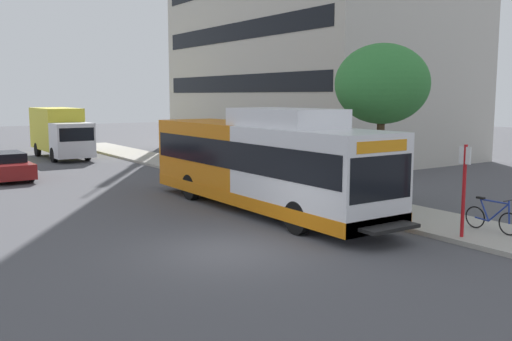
{
  "coord_description": "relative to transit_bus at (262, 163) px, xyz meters",
  "views": [
    {
      "loc": [
        -7.56,
        -12.43,
        4.09
      ],
      "look_at": [
        2.87,
        3.03,
        1.6
      ],
      "focal_mm": 39.71,
      "sensor_mm": 36.0,
      "label": 1
    }
  ],
  "objects": [
    {
      "name": "bus_stop_sign_pole",
      "position": [
        2.16,
        -6.76,
        -0.05
      ],
      "size": [
        0.1,
        0.36,
        2.6
      ],
      "color": "red",
      "rests_on": "sidewalk_curb"
    },
    {
      "name": "street_tree_near_stop",
      "position": [
        3.91,
        -1.92,
        2.77
      ],
      "size": [
        3.38,
        3.38,
        5.79
      ],
      "color": "#4C3823",
      "rests_on": "sidewalk_curb"
    },
    {
      "name": "parked_car_far_lane",
      "position": [
        -6.07,
        13.09,
        -1.04
      ],
      "size": [
        1.8,
        4.5,
        1.33
      ],
      "color": "maroon",
      "rests_on": "ground"
    },
    {
      "name": "box_truck_background",
      "position": [
        -1.28,
        21.29,
        0.04
      ],
      "size": [
        2.32,
        7.01,
        3.25
      ],
      "color": "silver",
      "rests_on": "ground"
    },
    {
      "name": "sidewalk_curb",
      "position": [
        3.27,
        2.05,
        -1.63
      ],
      "size": [
        3.0,
        56.0,
        0.14
      ],
      "primitive_type": "cube",
      "color": "#A8A399",
      "rests_on": "ground"
    },
    {
      "name": "bicycle_parked",
      "position": [
        3.4,
        -6.86,
        -1.14
      ],
      "size": [
        0.52,
        1.76,
        1.02
      ],
      "color": "black",
      "rests_on": "sidewalk_curb"
    },
    {
      "name": "transit_bus",
      "position": [
        0.0,
        0.0,
        0.0
      ],
      "size": [
        2.58,
        12.25,
        3.65
      ],
      "color": "white",
      "rests_on": "ground"
    },
    {
      "name": "lattice_comm_tower",
      "position": [
        12.88,
        32.47,
        7.12
      ],
      "size": [
        1.1,
        1.1,
        26.72
      ],
      "color": "#B7B7BC",
      "rests_on": "ground"
    },
    {
      "name": "ground_plane",
      "position": [
        -3.73,
        4.05,
        -1.7
      ],
      "size": [
        120.0,
        120.0,
        0.0
      ],
      "primitive_type": "plane",
      "color": "#4C4C51"
    }
  ]
}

